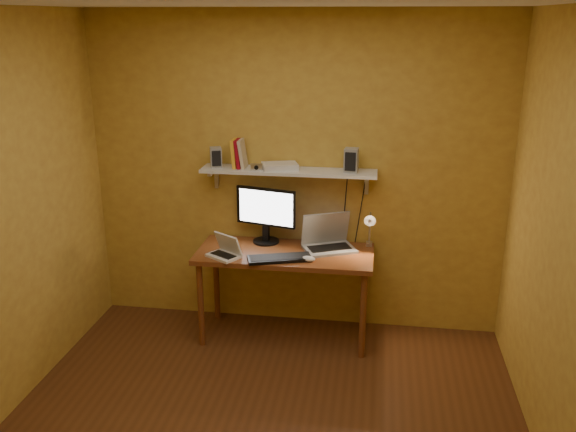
% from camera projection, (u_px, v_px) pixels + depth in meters
% --- Properties ---
extents(room, '(3.44, 3.24, 2.64)m').
position_uv_depth(room, '(257.00, 244.00, 3.46)').
color(room, '#562E16').
rests_on(room, ground).
extents(desk, '(1.40, 0.60, 0.75)m').
position_uv_depth(desk, '(285.00, 262.00, 4.87)').
color(desk, brown).
rests_on(desk, ground).
extents(wall_shelf, '(1.40, 0.25, 0.21)m').
position_uv_depth(wall_shelf, '(288.00, 171.00, 4.84)').
color(wall_shelf, silver).
rests_on(wall_shelf, room).
extents(monitor, '(0.50, 0.26, 0.46)m').
position_uv_depth(monitor, '(266.00, 212.00, 4.97)').
color(monitor, black).
rests_on(monitor, desk).
extents(laptop, '(0.47, 0.42, 0.29)m').
position_uv_depth(laptop, '(328.00, 239.00, 4.90)').
color(laptop, gray).
rests_on(laptop, desk).
extents(netbook, '(0.30, 0.28, 0.18)m').
position_uv_depth(netbook, '(226.00, 250.00, 4.73)').
color(netbook, silver).
rests_on(netbook, desk).
extents(keyboard, '(0.51, 0.30, 0.03)m').
position_uv_depth(keyboard, '(279.00, 258.00, 4.67)').
color(keyboard, black).
rests_on(keyboard, desk).
extents(mouse, '(0.12, 0.09, 0.04)m').
position_uv_depth(mouse, '(309.00, 259.00, 4.65)').
color(mouse, silver).
rests_on(mouse, desk).
extents(desk_lamp, '(0.09, 0.23, 0.38)m').
position_uv_depth(desk_lamp, '(370.00, 226.00, 4.80)').
color(desk_lamp, silver).
rests_on(desk_lamp, desk).
extents(speaker_left, '(0.11, 0.11, 0.16)m').
position_uv_depth(speaker_left, '(216.00, 157.00, 4.89)').
color(speaker_left, gray).
rests_on(speaker_left, wall_shelf).
extents(speaker_right, '(0.11, 0.11, 0.19)m').
position_uv_depth(speaker_right, '(351.00, 160.00, 4.73)').
color(speaker_right, gray).
rests_on(speaker_right, wall_shelf).
extents(books, '(0.12, 0.15, 0.23)m').
position_uv_depth(books, '(239.00, 154.00, 4.87)').
color(books, gold).
rests_on(books, wall_shelf).
extents(shelf_camera, '(0.10, 0.05, 0.05)m').
position_uv_depth(shelf_camera, '(256.00, 167.00, 4.80)').
color(shelf_camera, silver).
rests_on(shelf_camera, wall_shelf).
extents(router, '(0.32, 0.26, 0.05)m').
position_uv_depth(router, '(280.00, 166.00, 4.84)').
color(router, silver).
rests_on(router, wall_shelf).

